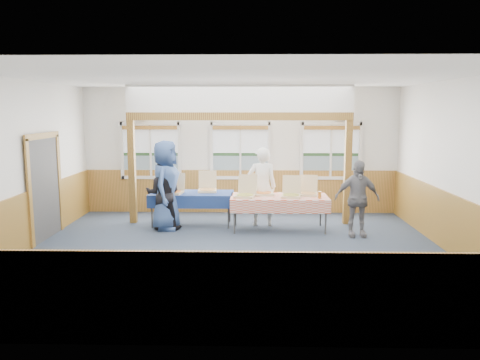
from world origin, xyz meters
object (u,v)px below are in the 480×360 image
table_right (279,198)px  woman_black (163,193)px  woman_white (262,187)px  man_blue (166,185)px  table_left (192,195)px  person_grey (357,199)px

table_right → woman_black: bearing=-157.2°
table_right → woman_black: 2.56m
woman_white → man_blue: 2.17m
table_left → person_grey: (3.58, -0.89, 0.10)m
woman_white → person_grey: woman_white is taller
table_left → person_grey: size_ratio=1.19×
man_blue → person_grey: bearing=-91.0°
table_right → table_left: bearing=-168.8°
table_right → man_blue: size_ratio=1.17×
woman_black → man_blue: bearing=-166.4°
woman_white → woman_black: (-2.19, -0.39, -0.09)m
table_left → woman_white: 1.63m
person_grey → table_left: bearing=164.0°
table_left → woman_white: (1.61, -0.02, 0.20)m
table_left → man_blue: 0.71m
woman_white → person_grey: (1.96, -0.87, -0.10)m
woman_white → man_blue: bearing=8.0°
man_blue → woman_black: bearing=111.1°
table_left → person_grey: 3.69m
table_left → man_blue: (-0.52, -0.39, 0.29)m
man_blue → person_grey: 4.13m
table_right → woman_white: bearing=156.8°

